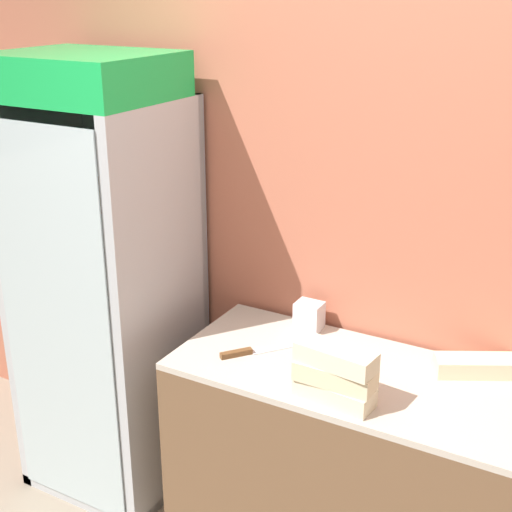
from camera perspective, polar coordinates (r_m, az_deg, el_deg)
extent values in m
cube|color=#B7664C|center=(2.82, 11.82, 2.18)|extent=(5.20, 0.06, 2.70)
cube|color=brown|center=(2.96, 8.18, -17.01)|extent=(1.45, 0.62, 0.86)
cube|color=#BCB2A3|center=(2.71, 8.66, -9.62)|extent=(1.45, 0.62, 0.02)
cube|color=#B2B7BC|center=(3.46, -8.71, -1.91)|extent=(0.68, 0.04, 1.81)
cube|color=#B2B7BC|center=(3.46, -15.78, -2.51)|extent=(0.05, 0.62, 1.81)
cube|color=#B2B7BC|center=(3.08, -7.35, -4.87)|extent=(0.05, 0.62, 1.81)
cube|color=#B2B7BC|center=(3.71, -10.78, -16.08)|extent=(0.68, 0.62, 0.05)
cube|color=white|center=(3.44, -9.00, -2.07)|extent=(0.58, 0.02, 1.71)
cube|color=silver|center=(3.06, -15.67, -5.74)|extent=(0.58, 0.01, 1.71)
cube|color=green|center=(2.97, -13.67, 13.86)|extent=(0.68, 0.56, 0.18)
cube|color=silver|center=(3.47, -11.44, -10.95)|extent=(0.56, 0.50, 0.01)
cube|color=silver|center=(3.31, -11.85, -6.16)|extent=(0.56, 0.50, 0.01)
cube|color=silver|center=(3.18, -12.28, -0.93)|extent=(0.56, 0.50, 0.01)
cube|color=silver|center=(3.08, -12.74, 4.71)|extent=(0.56, 0.50, 0.01)
cylinder|color=orange|center=(2.80, -13.05, 4.73)|extent=(0.07, 0.07, 0.14)
cylinder|color=orange|center=(2.77, -13.22, 6.74)|extent=(0.03, 0.03, 0.06)
cylinder|color=#5B2D19|center=(2.87, -11.80, -1.72)|extent=(0.06, 0.06, 0.14)
cylinder|color=#5B2D19|center=(2.84, -11.94, 0.09)|extent=(0.03, 0.03, 0.06)
cylinder|color=orange|center=(2.97, -14.16, -0.88)|extent=(0.07, 0.07, 0.16)
cylinder|color=orange|center=(2.93, -14.36, 1.22)|extent=(0.03, 0.03, 0.07)
cylinder|color=#72337F|center=(3.30, -17.35, -5.58)|extent=(0.06, 0.06, 0.12)
cylinder|color=#72337F|center=(3.26, -17.51, -4.26)|extent=(0.02, 0.02, 0.05)
cylinder|color=gold|center=(3.26, -12.90, -11.71)|extent=(0.07, 0.07, 0.15)
cylinder|color=gold|center=(3.21, -13.05, -10.12)|extent=(0.03, 0.03, 0.06)
cylinder|color=#2D6B38|center=(3.05, -15.57, -0.90)|extent=(0.07, 0.07, 0.12)
cylinder|color=#2D6B38|center=(3.02, -15.73, 0.56)|extent=(0.03, 0.03, 0.05)
cylinder|color=#B2BCCC|center=(3.19, -15.30, -6.21)|extent=(0.06, 0.06, 0.13)
cylinder|color=#B2BCCC|center=(3.15, -15.46, -4.75)|extent=(0.02, 0.02, 0.05)
cylinder|color=orange|center=(3.33, -14.65, -11.09)|extent=(0.06, 0.06, 0.15)
cylinder|color=orange|center=(3.28, -14.82, -9.50)|extent=(0.02, 0.02, 0.06)
cube|color=beige|center=(2.52, 6.27, -10.79)|extent=(0.29, 0.13, 0.07)
cube|color=beige|center=(2.48, 6.34, -9.43)|extent=(0.28, 0.11, 0.07)
cube|color=beige|center=(2.45, 6.40, -8.03)|extent=(0.29, 0.14, 0.07)
cube|color=beige|center=(2.79, 17.13, -8.39)|extent=(0.31, 0.23, 0.07)
cube|color=silver|center=(2.86, 2.01, -7.26)|extent=(0.19, 0.22, 0.00)
cube|color=brown|center=(2.79, -1.60, -7.80)|extent=(0.10, 0.12, 0.02)
cube|color=silver|center=(2.98, 4.27, -4.80)|extent=(0.11, 0.09, 0.12)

